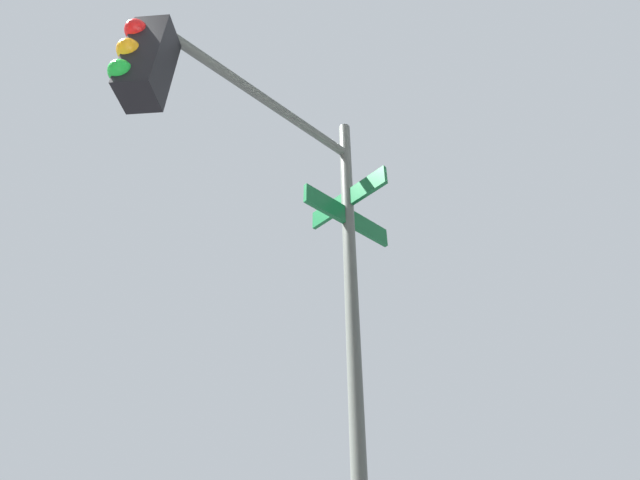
% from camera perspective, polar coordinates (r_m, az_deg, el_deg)
% --- Properties ---
extents(traffic_signal_near, '(2.04, 2.16, 5.46)m').
position_cam_1_polar(traffic_signal_near, '(3.72, -7.13, 4.50)').
color(traffic_signal_near, '#474C47').
rests_on(traffic_signal_near, ground_plane).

